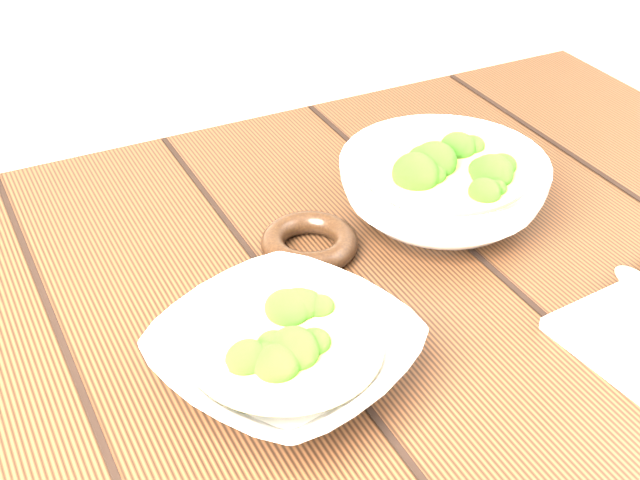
# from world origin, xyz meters

# --- Properties ---
(table) EXTENTS (1.20, 0.80, 0.75)m
(table) POSITION_xyz_m (0.00, 0.00, 0.63)
(table) COLOR #321B0E
(table) RESTS_ON ground
(soup_bowl_front) EXTENTS (0.26, 0.26, 0.06)m
(soup_bowl_front) POSITION_xyz_m (-0.06, -0.06, 0.78)
(soup_bowl_front) COLOR silver
(soup_bowl_front) RESTS_ON table
(soup_bowl_back) EXTENTS (0.25, 0.25, 0.08)m
(soup_bowl_back) POSITION_xyz_m (0.19, 0.10, 0.79)
(soup_bowl_back) COLOR silver
(soup_bowl_back) RESTS_ON table
(trivet) EXTENTS (0.12, 0.12, 0.02)m
(trivet) POSITION_xyz_m (0.03, 0.10, 0.76)
(trivet) COLOR black
(trivet) RESTS_ON table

